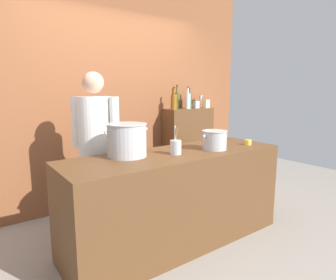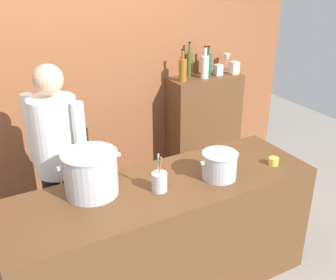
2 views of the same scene
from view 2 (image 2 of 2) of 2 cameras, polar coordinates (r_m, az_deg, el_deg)
brick_back_panel at (r=3.75m, az=-11.17°, el=11.53°), size 4.40×0.10×3.00m
prep_counter at (r=3.02m, az=-0.67°, el=-13.70°), size 2.19×0.70×0.90m
bar_cabinet at (r=4.33m, az=5.00°, el=1.19°), size 0.76×0.32×1.21m
chef at (r=3.10m, az=-15.25°, el=-2.21°), size 0.42×0.46×1.66m
stockpot_large at (r=2.65m, az=-10.86°, el=-4.63°), size 0.42×0.36×0.29m
stockpot_small at (r=2.83m, az=7.29°, el=-3.56°), size 0.31×0.25×0.19m
utensil_crock at (r=2.67m, az=-1.22°, el=-5.86°), size 0.10×0.10×0.27m
butter_jar at (r=3.11m, az=14.69°, el=-2.91°), size 0.07×0.07×0.06m
wine_bottle_olive at (r=4.10m, az=3.02°, el=10.74°), size 0.07×0.07×0.34m
wine_bottle_amber at (r=3.91m, az=2.09°, el=9.93°), size 0.08×0.08×0.31m
wine_bottle_green at (r=4.14m, az=5.69°, el=10.60°), size 0.07×0.07×0.30m
wine_bottle_clear at (r=4.03m, az=5.23°, el=10.34°), size 0.08×0.08×0.32m
wine_glass_tall at (r=4.29m, az=8.29°, el=11.28°), size 0.07×0.07×0.19m
spice_tin_silver at (r=4.17m, az=7.09°, el=9.81°), size 0.08×0.08×0.11m
spice_tin_cream at (r=4.25m, az=9.33°, el=10.06°), size 0.08×0.08×0.12m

